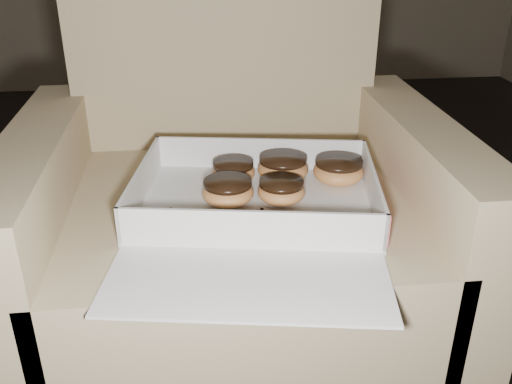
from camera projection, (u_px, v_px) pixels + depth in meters
name	position (u px, v px, depth m)	size (l,w,h in m)	color
floor	(132.00, 374.00, 1.21)	(4.50, 4.50, 0.00)	black
armchair	(235.00, 233.00, 1.20)	(0.84, 0.71, 0.88)	tan
bakery_box	(257.00, 210.00, 1.01)	(0.50, 0.57, 0.07)	silver
donut_a	(338.00, 170.00, 1.12)	(0.10, 0.10, 0.05)	#DF934D
donut_b	(283.00, 168.00, 1.13)	(0.10, 0.10, 0.05)	#DF934D
donut_c	(233.00, 171.00, 1.12)	(0.09, 0.09, 0.04)	#DF934D
donut_d	(281.00, 190.00, 1.04)	(0.09, 0.09, 0.04)	#DF934D
donut_e	(228.00, 191.00, 1.04)	(0.09, 0.09, 0.05)	#DF934D
crumb_a	(171.00, 209.00, 1.02)	(0.01, 0.01, 0.00)	black
crumb_b	(262.00, 209.00, 1.02)	(0.01, 0.01, 0.00)	black
crumb_c	(192.00, 232.00, 0.95)	(0.01, 0.01, 0.00)	black
crumb_d	(337.00, 226.00, 0.97)	(0.01, 0.01, 0.00)	black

